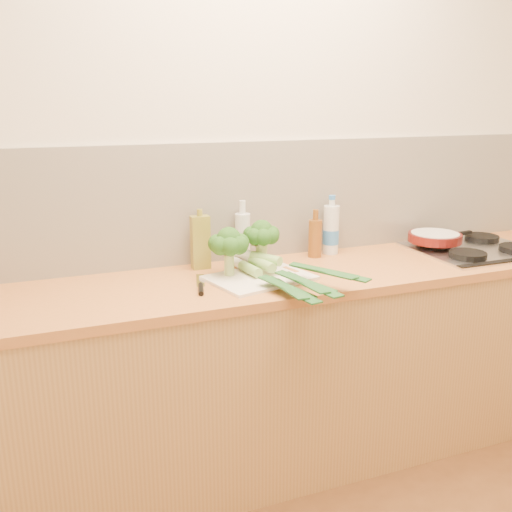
{
  "coord_description": "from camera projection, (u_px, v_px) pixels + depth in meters",
  "views": [
    {
      "loc": [
        -0.97,
        -0.94,
        1.63
      ],
      "look_at": [
        -0.18,
        1.1,
        1.02
      ],
      "focal_mm": 40.0,
      "sensor_mm": 36.0,
      "label": 1
    }
  ],
  "objects": [
    {
      "name": "chefs_knife",
      "position": [
        201.0,
        287.0,
        2.25
      ],
      "size": [
        0.1,
        0.27,
        0.02
      ],
      "rotation": [
        0.0,
        0.0,
        -0.26
      ],
      "color": "silver",
      "rests_on": "counter"
    },
    {
      "name": "gas_hob",
      "position": [
        476.0,
        248.0,
        2.8
      ],
      "size": [
        0.58,
        0.5,
        0.04
      ],
      "color": "silver",
      "rests_on": "counter"
    },
    {
      "name": "oil_tin",
      "position": [
        200.0,
        242.0,
        2.49
      ],
      "size": [
        0.08,
        0.05,
        0.27
      ],
      "color": "olive",
      "rests_on": "counter"
    },
    {
      "name": "skillet",
      "position": [
        435.0,
        237.0,
        2.83
      ],
      "size": [
        0.38,
        0.26,
        0.04
      ],
      "rotation": [
        0.0,
        0.0,
        0.12
      ],
      "color": "#52100D",
      "rests_on": "gas_hob"
    },
    {
      "name": "chopping_board",
      "position": [
        260.0,
        278.0,
        2.37
      ],
      "size": [
        0.47,
        0.39,
        0.01
      ],
      "primitive_type": "cube",
      "rotation": [
        0.0,
        0.0,
        0.25
      ],
      "color": "white",
      "rests_on": "counter"
    },
    {
      "name": "broccoli_right",
      "position": [
        262.0,
        235.0,
        2.45
      ],
      "size": [
        0.16,
        0.16,
        0.21
      ],
      "color": "#99B368",
      "rests_on": "chopping_board"
    },
    {
      "name": "leek_back",
      "position": [
        280.0,
        262.0,
        2.37
      ],
      "size": [
        0.37,
        0.61,
        0.04
      ],
      "rotation": [
        0.0,
        0.0,
        0.51
      ],
      "color": "white",
      "rests_on": "chopping_board"
    },
    {
      "name": "glass_bottle",
      "position": [
        243.0,
        237.0,
        2.59
      ],
      "size": [
        0.07,
        0.07,
        0.29
      ],
      "color": "silver",
      "rests_on": "counter"
    },
    {
      "name": "water_bottle",
      "position": [
        331.0,
        231.0,
        2.74
      ],
      "size": [
        0.08,
        0.08,
        0.26
      ],
      "color": "silver",
      "rests_on": "counter"
    },
    {
      "name": "counter",
      "position": [
        285.0,
        368.0,
        2.57
      ],
      "size": [
        3.2,
        0.62,
        0.9
      ],
      "color": "#AD8348",
      "rests_on": "ground"
    },
    {
      "name": "leek_front",
      "position": [
        260.0,
        274.0,
        2.32
      ],
      "size": [
        0.16,
        0.66,
        0.04
      ],
      "rotation": [
        0.0,
        0.0,
        0.15
      ],
      "color": "white",
      "rests_on": "chopping_board"
    },
    {
      "name": "leek_mid",
      "position": [
        271.0,
        268.0,
        2.34
      ],
      "size": [
        0.19,
        0.7,
        0.04
      ],
      "rotation": [
        0.0,
        0.0,
        0.19
      ],
      "color": "white",
      "rests_on": "chopping_board"
    },
    {
      "name": "broccoli_left",
      "position": [
        229.0,
        243.0,
        2.35
      ],
      "size": [
        0.17,
        0.17,
        0.2
      ],
      "color": "#99B368",
      "rests_on": "chopping_board"
    },
    {
      "name": "room_shell",
      "position": [
        261.0,
        200.0,
        2.64
      ],
      "size": [
        3.5,
        3.5,
        3.5
      ],
      "color": "beige",
      "rests_on": "ground"
    },
    {
      "name": "amber_bottle",
      "position": [
        315.0,
        237.0,
        2.68
      ],
      "size": [
        0.06,
        0.06,
        0.23
      ],
      "color": "brown",
      "rests_on": "counter"
    }
  ]
}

